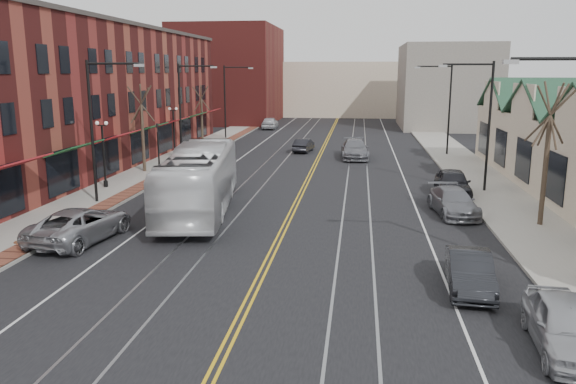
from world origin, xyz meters
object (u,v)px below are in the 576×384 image
(transit_bus, at_px, (199,180))
(parked_car_b, at_px, (470,271))
(parked_car_d, at_px, (453,183))
(parked_car_a, at_px, (566,325))
(parked_suv, at_px, (81,224))
(parked_car_c, at_px, (453,202))

(transit_bus, height_order, parked_car_b, transit_bus)
(parked_car_b, bearing_deg, parked_car_d, 87.82)
(parked_car_a, bearing_deg, parked_suv, 160.29)
(parked_suv, relative_size, parked_car_b, 1.35)
(parked_car_a, xyz_separation_m, parked_car_b, (-1.79, 4.22, -0.07))
(parked_suv, bearing_deg, parked_car_c, -150.26)
(parked_suv, height_order, parked_car_a, parked_suv)
(parked_suv, bearing_deg, parked_car_a, 164.01)
(transit_bus, relative_size, parked_car_a, 2.88)
(parked_car_d, bearing_deg, transit_bus, -156.30)
(parked_car_a, relative_size, parked_car_b, 1.07)
(parked_car_b, height_order, parked_car_c, parked_car_c)
(transit_bus, height_order, parked_car_c, transit_bus)
(parked_car_a, bearing_deg, transit_bus, 139.82)
(parked_suv, bearing_deg, parked_car_d, -139.40)
(parked_car_c, xyz_separation_m, parked_car_d, (0.68, 4.66, 0.12))
(parked_car_a, height_order, parked_car_c, parked_car_a)
(parked_suv, bearing_deg, transit_bus, -115.22)
(parked_car_c, bearing_deg, parked_car_b, -102.72)
(parked_car_c, bearing_deg, parked_suv, -164.89)
(transit_bus, bearing_deg, parked_car_c, 176.64)
(transit_bus, xyz_separation_m, parked_car_a, (14.29, -13.93, -1.02))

